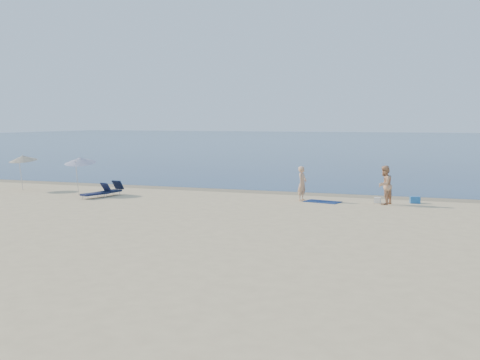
{
  "coord_description": "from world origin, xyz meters",
  "views": [
    {
      "loc": [
        9.74,
        -12.78,
        4.1
      ],
      "look_at": [
        -0.77,
        16.0,
        1.0
      ],
      "focal_mm": 45.0,
      "sensor_mm": 36.0,
      "label": 1
    }
  ],
  "objects_px": {
    "person_left": "(302,184)",
    "person_right": "(385,185)",
    "blue_cooler": "(415,200)",
    "umbrella_near": "(80,160)"
  },
  "relations": [
    {
      "from": "person_left",
      "to": "person_right",
      "type": "xyz_separation_m",
      "value": [
        4.06,
        0.04,
        0.07
      ]
    },
    {
      "from": "person_left",
      "to": "blue_cooler",
      "type": "distance_m",
      "value": 5.57
    },
    {
      "from": "person_right",
      "to": "umbrella_near",
      "type": "bearing_deg",
      "value": -64.37
    },
    {
      "from": "person_left",
      "to": "person_right",
      "type": "height_order",
      "value": "person_right"
    },
    {
      "from": "person_left",
      "to": "blue_cooler",
      "type": "xyz_separation_m",
      "value": [
        5.43,
        1.0,
        -0.7
      ]
    },
    {
      "from": "person_left",
      "to": "blue_cooler",
      "type": "bearing_deg",
      "value": -70.14
    },
    {
      "from": "umbrella_near",
      "to": "person_right",
      "type": "bearing_deg",
      "value": -4.55
    },
    {
      "from": "person_left",
      "to": "blue_cooler",
      "type": "relative_size",
      "value": 3.67
    },
    {
      "from": "blue_cooler",
      "to": "umbrella_near",
      "type": "bearing_deg",
      "value": 174.58
    },
    {
      "from": "person_left",
      "to": "umbrella_near",
      "type": "xyz_separation_m",
      "value": [
        -12.02,
        -1.68,
        1.0
      ]
    }
  ]
}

